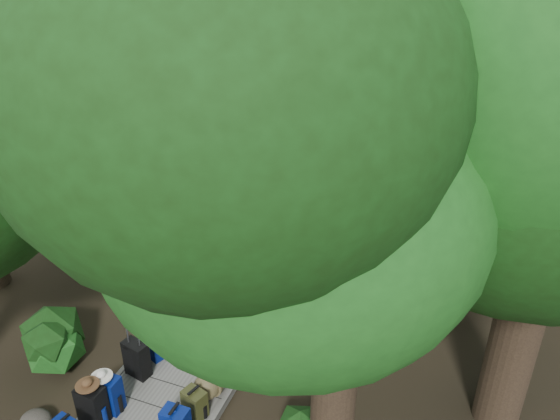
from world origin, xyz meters
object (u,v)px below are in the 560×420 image
at_px(duffel_right_black, 233,348).
at_px(sun_lounger, 461,138).
at_px(backpack_right_d, 195,402).
at_px(lone_suitcase_on_sand, 347,150).
at_px(suitcase_on_boardwalk, 137,359).
at_px(backpack_left_c, 109,392).
at_px(kayak, 278,132).
at_px(backpack_left_b, 92,404).
at_px(duffel_right_khaki, 217,372).
at_px(backpack_left_d, 154,342).

bearing_deg(duffel_right_black, sun_lounger, 74.89).
distance_m(backpack_right_d, lone_suitcase_on_sand, 10.97).
relative_size(duffel_right_black, suitcase_on_boardwalk, 0.95).
height_order(backpack_left_c, suitcase_on_boardwalk, backpack_left_c).
xyz_separation_m(backpack_right_d, suitcase_on_boardwalk, (-1.32, 0.43, 0.07)).
height_order(suitcase_on_boardwalk, kayak, suitcase_on_boardwalk).
xyz_separation_m(backpack_right_d, kayak, (-3.34, 12.32, -0.22)).
distance_m(backpack_left_c, duffel_right_black, 2.17).
relative_size(backpack_left_c, kayak, 0.23).
relative_size(suitcase_on_boardwalk, kayak, 0.22).
height_order(backpack_left_b, sun_lounger, backpack_left_b).
relative_size(backpack_left_c, duffel_right_khaki, 1.04).
bearing_deg(sun_lounger, backpack_left_b, -123.35).
bearing_deg(backpack_left_c, suitcase_on_boardwalk, 93.11).
bearing_deg(lone_suitcase_on_sand, backpack_right_d, -99.61).
height_order(backpack_left_b, duffel_right_black, backpack_left_b).
distance_m(duffel_right_khaki, lone_suitcase_on_sand, 10.25).
xyz_separation_m(backpack_right_d, duffel_right_khaki, (0.02, 0.73, -0.04)).
xyz_separation_m(duffel_right_black, kayak, (-3.36, 10.95, -0.15)).
height_order(duffel_right_black, kayak, duffel_right_black).
distance_m(suitcase_on_boardwalk, kayak, 12.06).
distance_m(backpack_left_c, duffel_right_khaki, 1.71).
relative_size(backpack_left_d, suitcase_on_boardwalk, 0.87).
relative_size(backpack_left_d, sun_lounger, 0.29).
distance_m(backpack_left_b, suitcase_on_boardwalk, 1.09).
height_order(suitcase_on_boardwalk, lone_suitcase_on_sand, suitcase_on_boardwalk).
bearing_deg(sun_lounger, backpack_left_d, -124.95).
bearing_deg(kayak, duffel_right_black, -70.60).
bearing_deg(lone_suitcase_on_sand, backpack_left_b, -106.52).
xyz_separation_m(backpack_left_c, kayak, (-2.05, 12.68, -0.30)).
xyz_separation_m(duffel_right_black, lone_suitcase_on_sand, (-0.44, 9.60, 0.07)).
height_order(backpack_left_d, backpack_right_d, backpack_left_d).
relative_size(duffel_right_black, kayak, 0.21).
bearing_deg(backpack_left_b, backpack_left_c, 77.82).
bearing_deg(lone_suitcase_on_sand, sun_lounger, 26.12).
xyz_separation_m(backpack_left_c, suitcase_on_boardwalk, (-0.03, 0.79, -0.02)).
bearing_deg(suitcase_on_boardwalk, sun_lounger, 85.10).
bearing_deg(sun_lounger, backpack_right_d, -118.67).
height_order(duffel_right_khaki, lone_suitcase_on_sand, lone_suitcase_on_sand).
xyz_separation_m(backpack_right_d, duffel_right_black, (0.02, 1.37, -0.07)).
bearing_deg(backpack_left_b, backpack_right_d, 28.77).
distance_m(duffel_right_khaki, sun_lounger, 13.15).
bearing_deg(lone_suitcase_on_sand, suitcase_on_boardwalk, -106.70).
distance_m(kayak, sun_lounger, 6.36).
relative_size(duffel_right_khaki, sun_lounger, 0.34).
height_order(duffel_right_khaki, sun_lounger, sun_lounger).
bearing_deg(backpack_right_d, sun_lounger, 94.90).
bearing_deg(kayak, lone_suitcase_on_sand, -22.58).
bearing_deg(backpack_left_d, backpack_left_b, -70.94).
distance_m(backpack_left_d, suitcase_on_boardwalk, 0.49).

